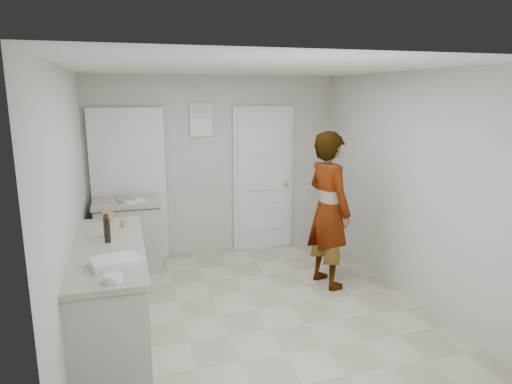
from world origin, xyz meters
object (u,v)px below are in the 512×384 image
object	(u,v)px
person	(329,210)
oil_cruet_b	(107,230)
egg_bowl	(113,278)
cake_mix_box	(108,213)
oil_cruet_a	(106,226)
spice_jar	(123,223)
baking_dish	(116,262)

from	to	relation	value
person	oil_cruet_b	bearing A→B (deg)	89.45
person	egg_bowl	size ratio (longest dim) A/B	13.27
cake_mix_box	oil_cruet_a	bearing A→B (deg)	-83.95
spice_jar	oil_cruet_b	distance (m)	0.49
person	oil_cruet_a	size ratio (longest dim) A/B	8.03
oil_cruet_a	person	bearing A→B (deg)	7.57
oil_cruet_a	oil_cruet_b	world-z (taller)	oil_cruet_b
person	cake_mix_box	xyz separation A→B (m)	(-2.47, 0.24, 0.08)
spice_jar	cake_mix_box	bearing A→B (deg)	117.30
spice_jar	oil_cruet_b	world-z (taller)	oil_cruet_b
person	cake_mix_box	size ratio (longest dim) A/B	11.07
person	baking_dish	xyz separation A→B (m)	(-2.39, -1.13, 0.03)
cake_mix_box	egg_bowl	size ratio (longest dim) A/B	1.20
person	baking_dish	size ratio (longest dim) A/B	4.39
oil_cruet_a	baking_dish	bearing A→B (deg)	-84.22
cake_mix_box	baking_dish	bearing A→B (deg)	-80.51
baking_dish	oil_cruet_a	bearing A→B (deg)	95.78
oil_cruet_a	cake_mix_box	bearing A→B (deg)	89.88
oil_cruet_b	spice_jar	bearing A→B (deg)	72.92
oil_cruet_a	egg_bowl	size ratio (longest dim) A/B	1.65
oil_cruet_a	egg_bowl	bearing A→B (deg)	-86.81
person	cake_mix_box	distance (m)	2.48
cake_mix_box	oil_cruet_a	distance (m)	0.57
spice_jar	oil_cruet_b	xyz separation A→B (m)	(-0.14, -0.46, 0.08)
cake_mix_box	oil_cruet_a	size ratio (longest dim) A/B	0.73
spice_jar	person	bearing A→B (deg)	1.18
oil_cruet_a	oil_cruet_b	bearing A→B (deg)	-86.25
cake_mix_box	spice_jar	distance (m)	0.33
spice_jar	baking_dish	size ratio (longest dim) A/B	0.20
cake_mix_box	oil_cruet_b	size ratio (longest dim) A/B	0.68
cake_mix_box	spice_jar	size ratio (longest dim) A/B	2.03
person	spice_jar	distance (m)	2.32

